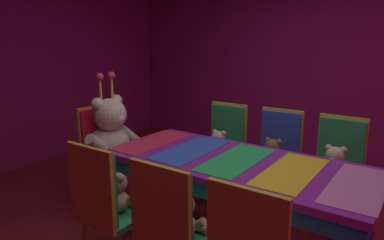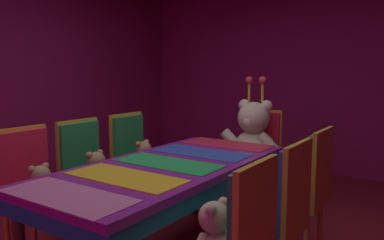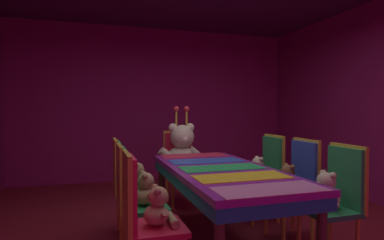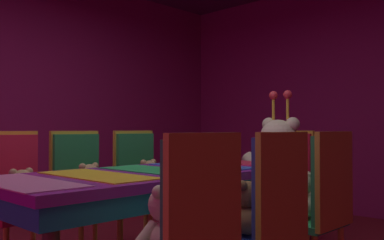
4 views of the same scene
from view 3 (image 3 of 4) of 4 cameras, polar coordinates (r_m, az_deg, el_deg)
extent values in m
cube|color=#8C1959|center=(6.06, -6.30, 2.91)|extent=(5.20, 0.12, 2.80)
cube|color=purple|center=(3.03, 5.28, -8.93)|extent=(0.90, 2.00, 0.05)
cube|color=teal|center=(3.04, 5.27, -10.32)|extent=(0.88, 1.96, 0.10)
cylinder|color=#4C3826|center=(4.06, 5.43, -11.51)|extent=(0.07, 0.07, 0.69)
cylinder|color=#4C3826|center=(3.84, -5.42, -12.28)|extent=(0.07, 0.07, 0.69)
cube|color=pink|center=(2.27, 13.62, -11.83)|extent=(0.77, 0.32, 0.01)
cube|color=yellow|center=(2.64, 8.84, -9.90)|extent=(0.77, 0.32, 0.01)
cube|color=green|center=(3.02, 5.28, -8.41)|extent=(0.77, 0.32, 0.01)
cube|color=blue|center=(3.41, 2.55, -7.23)|extent=(0.77, 0.32, 0.01)
cube|color=#E52D4C|center=(3.81, 0.39, -6.29)|extent=(0.77, 0.32, 0.01)
cube|color=red|center=(2.41, -6.35, -18.56)|extent=(0.40, 0.40, 0.04)
cube|color=red|center=(2.30, -10.89, -12.50)|extent=(0.05, 0.38, 0.50)
cube|color=gold|center=(2.30, -11.44, -12.51)|extent=(0.03, 0.41, 0.55)
ellipsoid|color=tan|center=(2.37, -6.36, -16.35)|extent=(0.18, 0.18, 0.14)
sphere|color=tan|center=(2.34, -5.99, -13.35)|extent=(0.14, 0.14, 0.14)
sphere|color=tan|center=(2.35, -4.80, -13.54)|extent=(0.05, 0.05, 0.05)
sphere|color=tan|center=(2.38, -6.62, -11.80)|extent=(0.05, 0.05, 0.05)
sphere|color=tan|center=(2.27, -6.12, -12.42)|extent=(0.05, 0.05, 0.05)
cylinder|color=tan|center=(2.46, -5.89, -15.35)|extent=(0.05, 0.13, 0.12)
cylinder|color=tan|center=(2.29, -5.00, -16.62)|extent=(0.05, 0.13, 0.12)
cylinder|color=tan|center=(2.46, -3.80, -16.89)|extent=(0.06, 0.13, 0.06)
cylinder|color=tan|center=(2.37, -3.26, -17.60)|extent=(0.06, 0.13, 0.06)
cube|color=#268C4C|center=(2.89, -8.52, -15.10)|extent=(0.40, 0.40, 0.04)
cube|color=#268C4C|center=(2.80, -12.25, -9.94)|extent=(0.05, 0.38, 0.50)
cube|color=gold|center=(2.80, -12.70, -9.95)|extent=(0.03, 0.41, 0.55)
cylinder|color=gold|center=(3.13, -5.92, -18.13)|extent=(0.04, 0.04, 0.42)
cylinder|color=gold|center=(2.84, -4.59, -20.28)|extent=(0.04, 0.04, 0.42)
cylinder|color=gold|center=(3.09, -12.06, -18.44)|extent=(0.04, 0.04, 0.42)
ellipsoid|color=tan|center=(2.86, -8.53, -13.19)|extent=(0.18, 0.18, 0.14)
sphere|color=tan|center=(2.83, -8.22, -10.64)|extent=(0.14, 0.14, 0.14)
sphere|color=tan|center=(2.84, -7.22, -10.81)|extent=(0.05, 0.05, 0.05)
sphere|color=tan|center=(2.87, -8.71, -9.36)|extent=(0.05, 0.05, 0.05)
sphere|color=tan|center=(2.76, -8.38, -9.79)|extent=(0.05, 0.05, 0.05)
cylinder|color=tan|center=(2.95, -8.07, -12.44)|extent=(0.05, 0.13, 0.12)
cylinder|color=tan|center=(2.78, -7.47, -13.34)|extent=(0.05, 0.13, 0.12)
cylinder|color=tan|center=(2.94, -6.34, -13.76)|extent=(0.06, 0.13, 0.06)
cylinder|color=tan|center=(2.85, -5.97, -14.26)|extent=(0.06, 0.13, 0.06)
cube|color=#268C4C|center=(3.43, -9.95, -12.38)|extent=(0.40, 0.40, 0.04)
cube|color=#268C4C|center=(3.36, -13.05, -7.99)|extent=(0.05, 0.38, 0.50)
cube|color=gold|center=(3.36, -13.43, -8.00)|extent=(0.03, 0.41, 0.55)
cylinder|color=gold|center=(3.67, -7.68, -15.16)|extent=(0.04, 0.04, 0.42)
cylinder|color=gold|center=(3.37, -6.75, -16.72)|extent=(0.04, 0.04, 0.42)
cylinder|color=gold|center=(3.63, -12.86, -15.36)|extent=(0.04, 0.04, 0.42)
cylinder|color=gold|center=(3.33, -12.43, -16.97)|extent=(0.04, 0.04, 0.42)
ellipsoid|color=tan|center=(3.41, -9.96, -10.77)|extent=(0.18, 0.18, 0.14)
sphere|color=tan|center=(3.38, -9.70, -8.63)|extent=(0.14, 0.14, 0.14)
sphere|color=tan|center=(3.39, -8.88, -8.78)|extent=(0.05, 0.05, 0.05)
sphere|color=tan|center=(3.43, -10.09, -7.59)|extent=(0.05, 0.05, 0.05)
sphere|color=tan|center=(3.32, -9.86, -7.89)|extent=(0.05, 0.05, 0.05)
cylinder|color=tan|center=(3.50, -9.54, -10.20)|extent=(0.05, 0.13, 0.12)
cylinder|color=tan|center=(3.32, -9.13, -10.83)|extent=(0.05, 0.13, 0.12)
cylinder|color=tan|center=(3.48, -8.11, -11.31)|extent=(0.06, 0.13, 0.06)
cylinder|color=tan|center=(3.39, -7.86, -11.66)|extent=(0.06, 0.13, 0.06)
cube|color=#268C4C|center=(2.99, 22.89, -14.59)|extent=(0.40, 0.40, 0.04)
cube|color=#268C4C|center=(3.05, 25.58, -9.11)|extent=(0.05, 0.38, 0.50)
cube|color=gold|center=(3.06, 25.88, -9.07)|extent=(0.03, 0.41, 0.55)
cylinder|color=gold|center=(3.28, 23.21, -17.35)|extent=(0.04, 0.04, 0.42)
cylinder|color=gold|center=(3.09, 18.43, -18.49)|extent=(0.04, 0.04, 0.42)
ellipsoid|color=beige|center=(2.97, 22.92, -12.63)|extent=(0.19, 0.19, 0.15)
sphere|color=beige|center=(2.93, 22.69, -10.03)|extent=(0.15, 0.15, 0.15)
sphere|color=#FDDCAD|center=(2.89, 21.87, -10.38)|extent=(0.06, 0.06, 0.06)
sphere|color=beige|center=(2.88, 23.71, -9.05)|extent=(0.06, 0.06, 0.06)
sphere|color=beige|center=(2.97, 22.23, -8.71)|extent=(0.06, 0.06, 0.06)
cylinder|color=beige|center=(2.87, 23.57, -12.83)|extent=(0.05, 0.14, 0.13)
cylinder|color=beige|center=(3.01, 21.12, -12.10)|extent=(0.05, 0.14, 0.13)
cylinder|color=beige|center=(2.87, 21.59, -14.22)|extent=(0.07, 0.14, 0.07)
cylinder|color=beige|center=(2.94, 20.31, -13.78)|extent=(0.07, 0.14, 0.07)
cube|color=#2D47B2|center=(3.42, 16.78, -12.48)|extent=(0.40, 0.40, 0.04)
cube|color=#2D47B2|center=(3.46, 19.32, -7.75)|extent=(0.05, 0.38, 0.50)
cube|color=gold|center=(3.48, 19.60, -7.71)|extent=(0.03, 0.41, 0.55)
cylinder|color=gold|center=(3.69, 17.45, -15.10)|extent=(0.04, 0.04, 0.42)
cylinder|color=gold|center=(3.45, 20.59, -16.37)|extent=(0.04, 0.04, 0.42)
cylinder|color=gold|center=(3.53, 13.00, -15.87)|extent=(0.04, 0.04, 0.42)
cylinder|color=gold|center=(3.27, 15.94, -17.33)|extent=(0.04, 0.04, 0.42)
ellipsoid|color=brown|center=(3.40, 16.79, -10.88)|extent=(0.18, 0.18, 0.14)
sphere|color=brown|center=(3.36, 16.59, -8.80)|extent=(0.14, 0.14, 0.14)
sphere|color=#99663C|center=(3.34, 15.89, -9.05)|extent=(0.05, 0.05, 0.05)
sphere|color=brown|center=(3.32, 17.34, -8.01)|extent=(0.05, 0.05, 0.05)
sphere|color=brown|center=(3.40, 16.32, -7.76)|extent=(0.05, 0.05, 0.05)
cylinder|color=brown|center=(3.30, 17.13, -10.99)|extent=(0.05, 0.12, 0.12)
cylinder|color=brown|center=(3.44, 15.46, -10.44)|extent=(0.05, 0.12, 0.12)
cylinder|color=brown|center=(3.31, 15.56, -12.06)|extent=(0.06, 0.13, 0.06)
cylinder|color=brown|center=(3.38, 14.69, -11.73)|extent=(0.06, 0.13, 0.06)
cube|color=#268C4C|center=(3.88, 11.74, -10.71)|extent=(0.40, 0.40, 0.04)
cube|color=#268C4C|center=(3.92, 14.09, -6.59)|extent=(0.05, 0.38, 0.50)
cube|color=gold|center=(3.93, 14.36, -6.57)|extent=(0.03, 0.41, 0.55)
cylinder|color=gold|center=(4.15, 12.62, -13.18)|extent=(0.04, 0.04, 0.42)
cylinder|color=gold|center=(3.88, 15.03, -14.23)|extent=(0.04, 0.04, 0.42)
cylinder|color=gold|center=(4.01, 8.52, -13.70)|extent=(0.04, 0.04, 0.42)
cylinder|color=gold|center=(3.73, 10.72, -14.88)|extent=(0.04, 0.04, 0.42)
ellipsoid|color=beige|center=(3.86, 11.75, -9.31)|extent=(0.17, 0.17, 0.14)
sphere|color=beige|center=(3.83, 11.56, -7.49)|extent=(0.14, 0.14, 0.14)
sphere|color=#FDDCAD|center=(3.81, 10.93, -7.70)|extent=(0.05, 0.05, 0.05)
sphere|color=beige|center=(3.79, 12.15, -6.81)|extent=(0.05, 0.05, 0.05)
sphere|color=beige|center=(3.88, 11.40, -6.60)|extent=(0.05, 0.05, 0.05)
cylinder|color=beige|center=(3.77, 11.92, -9.38)|extent=(0.05, 0.12, 0.12)
cylinder|color=beige|center=(3.92, 10.67, -8.94)|extent=(0.05, 0.12, 0.12)
cylinder|color=beige|center=(3.78, 10.56, -10.28)|extent=(0.06, 0.13, 0.06)
cylinder|color=beige|center=(3.86, 9.92, -10.02)|extent=(0.06, 0.13, 0.06)
cube|color=red|center=(4.40, -1.87, -9.20)|extent=(0.40, 0.40, 0.04)
cube|color=red|center=(4.53, -2.47, -5.43)|extent=(0.38, 0.05, 0.50)
cube|color=gold|center=(4.55, -2.54, -5.40)|extent=(0.41, 0.03, 0.55)
cylinder|color=gold|center=(4.64, -0.45, -11.52)|extent=(0.04, 0.04, 0.42)
cylinder|color=gold|center=(4.35, 0.79, -12.45)|extent=(0.04, 0.04, 0.42)
cylinder|color=gold|center=(4.56, -4.38, -11.76)|extent=(0.04, 0.04, 0.42)
cylinder|color=gold|center=(4.26, -3.41, -12.74)|extent=(0.04, 0.04, 0.42)
ellipsoid|color=beige|center=(4.37, -1.87, -6.69)|extent=(0.40, 0.40, 0.32)
sphere|color=beige|center=(4.30, -1.75, -2.98)|extent=(0.32, 0.32, 0.32)
sphere|color=#FFF2C8|center=(4.20, -1.36, -3.42)|extent=(0.12, 0.12, 0.12)
sphere|color=beige|center=(4.36, -0.36, -1.34)|extent=(0.12, 0.12, 0.12)
sphere|color=beige|center=(4.30, -3.41, -1.39)|extent=(0.12, 0.12, 0.12)
cylinder|color=beige|center=(4.34, 0.96, -6.31)|extent=(0.28, 0.11, 0.26)
cylinder|color=beige|center=(4.24, -4.18, -6.52)|extent=(0.28, 0.11, 0.26)
cylinder|color=beige|center=(4.17, 0.48, -8.58)|extent=(0.30, 0.14, 0.14)
cylinder|color=beige|center=(4.11, -2.34, -8.73)|extent=(0.30, 0.14, 0.14)
cylinder|color=gold|center=(4.34, -0.96, 0.57)|extent=(0.03, 0.03, 0.21)
sphere|color=#E5333F|center=(4.34, -0.97, 1.97)|extent=(0.08, 0.08, 0.08)
cylinder|color=gold|center=(4.30, -2.80, 0.56)|extent=(0.03, 0.03, 0.21)
sphere|color=#E5333F|center=(4.30, -2.80, 1.97)|extent=(0.08, 0.08, 0.08)
camera|label=1|loc=(1.98, -52.48, 11.59)|focal=32.65mm
camera|label=2|loc=(2.82, 59.05, 3.01)|focal=35.92mm
camera|label=4|loc=(3.33, 55.71, -3.78)|focal=40.44mm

